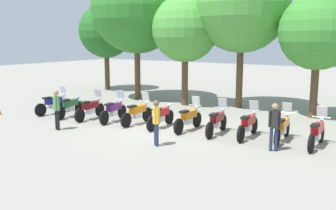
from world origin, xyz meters
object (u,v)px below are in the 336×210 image
Objects in this scene: motorcycle_2 at (90,108)px; tree_3 at (242,5)px; person_2 at (274,123)px; tree_4 at (318,32)px; motorcycle_7 at (217,121)px; motorcycle_6 at (189,118)px; motorcycle_9 at (283,127)px; tree_0 at (106,31)px; motorcycle_4 at (137,113)px; tree_2 at (185,29)px; person_1 at (57,107)px; motorcycle_5 at (161,116)px; motorcycle_1 at (70,106)px; person_0 at (156,120)px; motorcycle_3 at (114,110)px; motorcycle_8 at (248,124)px; motorcycle_10 at (317,133)px; tree_1 at (137,8)px; motorcycle_0 at (54,104)px.

motorcycle_2 is 9.59m from tree_3.
tree_4 is at bearing -22.54° from person_2.
motorcycle_2 is at bearing 90.24° from motorcycle_7.
motorcycle_6 is 1.00× the size of motorcycle_9.
motorcycle_7 is at bearing -30.43° from tree_0.
person_2 reaches higher than motorcycle_4.
motorcycle_7 is 0.35× the size of tree_2.
motorcycle_2 is 7.11m from tree_2.
tree_0 is at bearing 30.09° from motorcycle_2.
motorcycle_2 is at bearing 97.57° from motorcycle_4.
person_1 is 0.27× the size of tree_2.
motorcycle_6 reaches higher than motorcycle_5.
motorcycle_1 is 1.28× the size of person_1.
person_1 is at bearing -156.25° from motorcycle_1.
motorcycle_9 is (8.76, 1.15, 0.00)m from motorcycle_2.
motorcycle_4 is at bearing -22.44° from person_1.
tree_3 is at bearing 40.25° from person_0.
motorcycle_3 is 6.30m from motorcycle_8.
person_0 is 0.28× the size of tree_4.
motorcycle_10 is 10.32m from tree_2.
tree_1 is at bearing -6.78° from motorcycle_1.
motorcycle_5 is 8.37m from tree_4.
motorcycle_8 is (5.00, 0.51, 0.00)m from motorcycle_4.
tree_0 is (-7.81, 8.03, 3.77)m from motorcycle_3.
person_1 reaches higher than motorcycle_9.
person_0 is (4.00, -2.24, 0.44)m from motorcycle_3.
motorcycle_2 is 1.00× the size of motorcycle_3.
tree_3 is at bearing 42.61° from motorcycle_10.
person_1 is at bearing -74.19° from tree_1.
motorcycle_0 and motorcycle_10 have the same top height.
motorcycle_1 is 0.98× the size of motorcycle_9.
motorcycle_9 is (2.50, 0.40, 0.00)m from motorcycle_7.
motorcycle_8 is at bearing -96.58° from motorcycle_1.
motorcycle_4 is at bearing 92.22° from motorcycle_8.
tree_2 is (2.93, 5.91, 3.78)m from motorcycle_1.
motorcycle_2 is at bearing -51.61° from tree_0.
tree_2 reaches higher than motorcycle_3.
person_1 is at bearing 124.63° from motorcycle_5.
motorcycle_1 is at bearing 88.14° from motorcycle_3.
motorcycle_2 and motorcycle_7 have the same top height.
tree_1 reaches higher than motorcycle_5.
motorcycle_6 is 7.20m from tree_2.
motorcycle_6 is 5.02m from motorcycle_10.
motorcycle_7 is (7.51, 0.86, 0.01)m from motorcycle_1.
tree_4 reaches higher than motorcycle_0.
motorcycle_0 is 13.29m from tree_4.
motorcycle_3 is 2.75m from person_1.
person_2 reaches higher than motorcycle_1.
tree_1 is 1.42× the size of tree_4.
motorcycle_2 is 10.07m from motorcycle_10.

